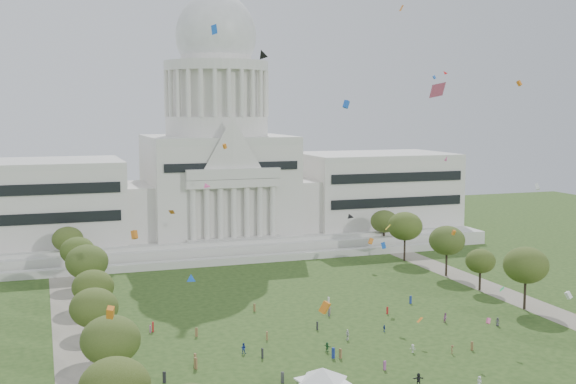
# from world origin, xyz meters

# --- Properties ---
(ground) EXTENTS (400.00, 400.00, 0.00)m
(ground) POSITION_xyz_m (0.00, 0.00, 0.00)
(ground) COLOR #264216
(ground) RESTS_ON ground
(capitol) EXTENTS (160.00, 64.50, 91.30)m
(capitol) POSITION_xyz_m (0.00, 113.59, 22.30)
(capitol) COLOR silver
(capitol) RESTS_ON ground
(path_left) EXTENTS (8.00, 160.00, 0.04)m
(path_left) POSITION_xyz_m (-48.00, 30.00, 0.02)
(path_left) COLOR gray
(path_left) RESTS_ON ground
(path_right) EXTENTS (8.00, 160.00, 0.04)m
(path_right) POSITION_xyz_m (48.00, 30.00, 0.02)
(path_right) COLOR gray
(path_right) RESTS_ON ground
(row_tree_l_1) EXTENTS (8.86, 8.86, 12.59)m
(row_tree_l_1) POSITION_xyz_m (-44.07, -2.96, 8.95)
(row_tree_l_1) COLOR black
(row_tree_l_1) RESTS_ON ground
(row_tree_l_2) EXTENTS (8.42, 8.42, 11.97)m
(row_tree_l_2) POSITION_xyz_m (-45.04, 17.30, 8.51)
(row_tree_l_2) COLOR black
(row_tree_l_2) RESTS_ON ground
(row_tree_r_2) EXTENTS (9.55, 9.55, 13.58)m
(row_tree_r_2) POSITION_xyz_m (44.17, 17.44, 9.66)
(row_tree_r_2) COLOR black
(row_tree_r_2) RESTS_ON ground
(row_tree_l_3) EXTENTS (8.12, 8.12, 11.55)m
(row_tree_l_3) POSITION_xyz_m (-44.09, 33.92, 8.21)
(row_tree_l_3) COLOR black
(row_tree_l_3) RESTS_ON ground
(row_tree_r_3) EXTENTS (7.01, 7.01, 9.98)m
(row_tree_r_3) POSITION_xyz_m (44.40, 34.48, 7.08)
(row_tree_r_3) COLOR black
(row_tree_r_3) RESTS_ON ground
(row_tree_l_4) EXTENTS (9.29, 9.29, 13.21)m
(row_tree_l_4) POSITION_xyz_m (-44.08, 52.42, 9.39)
(row_tree_l_4) COLOR black
(row_tree_l_4) RESTS_ON ground
(row_tree_r_4) EXTENTS (9.19, 9.19, 13.06)m
(row_tree_r_4) POSITION_xyz_m (44.76, 50.04, 9.29)
(row_tree_r_4) COLOR black
(row_tree_r_4) RESTS_ON ground
(row_tree_l_5) EXTENTS (8.33, 8.33, 11.85)m
(row_tree_l_5) POSITION_xyz_m (-45.22, 71.01, 8.42)
(row_tree_l_5) COLOR black
(row_tree_l_5) RESTS_ON ground
(row_tree_r_5) EXTENTS (9.82, 9.82, 13.96)m
(row_tree_r_5) POSITION_xyz_m (43.49, 70.19, 9.93)
(row_tree_r_5) COLOR black
(row_tree_r_5) RESTS_ON ground
(row_tree_l_6) EXTENTS (8.19, 8.19, 11.64)m
(row_tree_l_6) POSITION_xyz_m (-46.87, 89.14, 8.27)
(row_tree_l_6) COLOR black
(row_tree_l_6) RESTS_ON ground
(row_tree_r_6) EXTENTS (8.42, 8.42, 11.97)m
(row_tree_r_6) POSITION_xyz_m (45.96, 88.13, 8.51)
(row_tree_r_6) COLOR black
(row_tree_r_6) RESTS_ON ground
(event_tent) EXTENTS (10.29, 10.29, 4.94)m
(event_tent) POSITION_xyz_m (-14.64, -13.34, 3.83)
(event_tent) COLOR #4C4C4C
(event_tent) RESTS_ON ground
(person_0) EXTENTS (0.94, 1.00, 1.73)m
(person_0) POSITION_xyz_m (31.56, 9.10, 0.86)
(person_0) COLOR #4C4C51
(person_0) RESTS_ON ground
(person_2) EXTENTS (1.10, 0.93, 1.94)m
(person_2) POSITION_xyz_m (23.12, 14.60, 0.97)
(person_2) COLOR #994C8C
(person_2) RESTS_ON ground
(person_3) EXTENTS (1.04, 1.07, 1.53)m
(person_3) POSITION_xyz_m (8.03, 0.62, 0.76)
(person_3) COLOR silver
(person_3) RESTS_ON ground
(person_4) EXTENTS (0.74, 1.23, 2.02)m
(person_4) POSITION_xyz_m (-0.04, 10.82, 1.01)
(person_4) COLOR silver
(person_4) RESTS_ON ground
(person_5) EXTENTS (1.24, 1.72, 1.73)m
(person_5) POSITION_xyz_m (-6.04, 5.99, 0.86)
(person_5) COLOR #33723F
(person_5) RESTS_ON ground
(person_6) EXTENTS (0.88, 1.04, 1.82)m
(person_6) POSITION_xyz_m (9.95, -17.01, 0.91)
(person_6) COLOR silver
(person_6) RESTS_ON ground
(person_7) EXTENTS (0.77, 0.74, 1.71)m
(person_7) POSITION_xyz_m (-9.77, -9.99, 0.86)
(person_7) COLOR #33723F
(person_7) RESTS_ON ground
(person_8) EXTENTS (1.08, 0.91, 1.89)m
(person_8) POSITION_xyz_m (-20.35, 9.90, 0.95)
(person_8) COLOR navy
(person_8) RESTS_ON ground
(person_9) EXTENTS (0.88, 1.15, 1.59)m
(person_9) POSITION_xyz_m (14.29, -2.22, 0.79)
(person_9) COLOR olive
(person_9) RESTS_ON ground
(person_10) EXTENTS (0.46, 0.83, 1.40)m
(person_10) POSITION_xyz_m (8.64, 12.98, 0.70)
(person_10) COLOR navy
(person_10) RESTS_ON ground
(person_11) EXTENTS (1.94, 1.08, 1.97)m
(person_11) POSITION_xyz_m (1.49, -13.18, 0.99)
(person_11) COLOR #26262B
(person_11) RESTS_ON ground
(distant_crowd) EXTENTS (65.79, 40.65, 1.94)m
(distant_crowd) POSITION_xyz_m (-13.58, 14.10, 0.86)
(distant_crowd) COLOR #33723F
(distant_crowd) RESTS_ON ground
(kite_swarm) EXTENTS (86.65, 106.91, 61.73)m
(kite_swarm) POSITION_xyz_m (0.37, 6.71, 24.26)
(kite_swarm) COLOR blue
(kite_swarm) RESTS_ON ground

